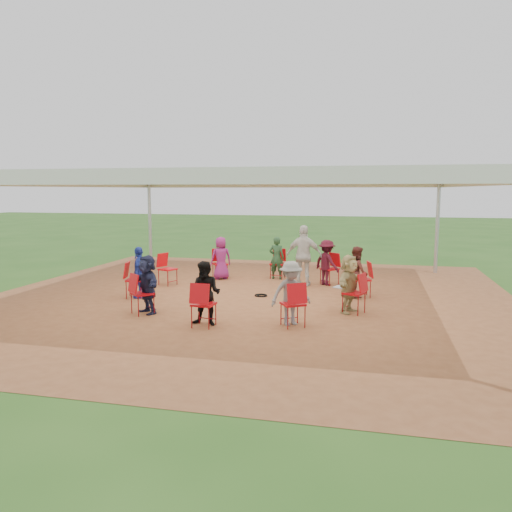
% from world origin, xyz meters
% --- Properties ---
extents(ground, '(80.00, 80.00, 0.00)m').
position_xyz_m(ground, '(0.00, 0.00, 0.00)').
color(ground, '#29541A').
rests_on(ground, ground).
extents(dirt_patch, '(13.00, 13.00, 0.00)m').
position_xyz_m(dirt_patch, '(0.00, 0.00, 0.01)').
color(dirt_patch, brown).
rests_on(dirt_patch, ground).
extents(tent, '(10.33, 10.33, 3.00)m').
position_xyz_m(tent, '(0.00, 0.00, 2.37)').
color(tent, '#B2B2B7').
rests_on(tent, ground).
extents(chair_0, '(0.57, 0.55, 0.90)m').
position_xyz_m(chair_0, '(2.63, -1.06, 0.45)').
color(chair_0, red).
rests_on(chair_0, ground).
extents(chair_1, '(0.53, 0.51, 0.90)m').
position_xyz_m(chair_1, '(2.76, 0.69, 0.45)').
color(chair_1, red).
rests_on(chair_1, ground).
extents(chair_2, '(0.60, 0.61, 0.90)m').
position_xyz_m(chair_2, '(1.83, 2.18, 0.45)').
color(chair_2, red).
rests_on(chair_2, ground).
extents(chair_3, '(0.45, 0.47, 0.90)m').
position_xyz_m(chair_3, '(0.20, 2.83, 0.45)').
color(chair_3, red).
rests_on(chair_3, ground).
extents(chair_4, '(0.59, 0.60, 0.90)m').
position_xyz_m(chair_4, '(-1.51, 2.41, 0.45)').
color(chair_4, red).
rests_on(chair_4, ground).
extents(chair_5, '(0.57, 0.55, 0.90)m').
position_xyz_m(chair_5, '(-2.63, 1.06, 0.45)').
color(chair_5, red).
rests_on(chair_5, ground).
extents(chair_6, '(0.53, 0.51, 0.90)m').
position_xyz_m(chair_6, '(-2.76, -0.69, 0.45)').
color(chair_6, red).
rests_on(chair_6, ground).
extents(chair_7, '(0.60, 0.61, 0.90)m').
position_xyz_m(chair_7, '(-1.83, -2.18, 0.45)').
color(chair_7, red).
rests_on(chair_7, ground).
extents(chair_8, '(0.45, 0.47, 0.90)m').
position_xyz_m(chair_8, '(-0.20, -2.83, 0.45)').
color(chair_8, red).
rests_on(chair_8, ground).
extents(chair_9, '(0.59, 0.60, 0.90)m').
position_xyz_m(chair_9, '(1.51, -2.41, 0.45)').
color(chair_9, red).
rests_on(chair_9, ground).
extents(person_seated_0, '(0.86, 1.27, 1.28)m').
position_xyz_m(person_seated_0, '(2.52, -1.02, 0.65)').
color(person_seated_0, tan).
rests_on(person_seated_0, ground).
extents(person_seated_1, '(0.50, 0.69, 1.28)m').
position_xyz_m(person_seated_1, '(2.64, 0.66, 0.65)').
color(person_seated_1, '#562521').
rests_on(person_seated_1, ground).
extents(person_seated_2, '(0.90, 0.85, 1.28)m').
position_xyz_m(person_seated_2, '(1.75, 2.08, 0.65)').
color(person_seated_2, '#3E0D1A').
rests_on(person_seated_2, ground).
extents(person_seated_3, '(0.49, 0.34, 1.28)m').
position_xyz_m(person_seated_3, '(0.19, 2.71, 0.65)').
color(person_seated_3, '#224629').
rests_on(person_seated_3, ground).
extents(person_seated_4, '(0.72, 0.63, 1.28)m').
position_xyz_m(person_seated_4, '(-1.44, 2.31, 0.65)').
color(person_seated_4, '#811F67').
rests_on(person_seated_4, ground).
extents(person_seated_5, '(0.56, 0.82, 1.28)m').
position_xyz_m(person_seated_5, '(-2.64, -0.66, 0.65)').
color(person_seated_5, '#22359F').
rests_on(person_seated_5, ground).
extents(person_seated_6, '(1.20, 1.11, 1.28)m').
position_xyz_m(person_seated_6, '(-1.75, -2.08, 0.65)').
color(person_seated_6, '#1B203F').
rests_on(person_seated_6, ground).
extents(person_seated_7, '(0.65, 0.40, 1.28)m').
position_xyz_m(person_seated_7, '(-0.19, -2.71, 0.65)').
color(person_seated_7, black).
rests_on(person_seated_7, ground).
extents(person_seated_8, '(0.92, 0.79, 1.28)m').
position_xyz_m(person_seated_8, '(1.44, -2.31, 0.65)').
color(person_seated_8, gray).
rests_on(person_seated_8, ground).
extents(standing_person, '(1.01, 0.54, 1.71)m').
position_xyz_m(standing_person, '(1.14, 1.84, 0.86)').
color(standing_person, silver).
rests_on(standing_person, ground).
extents(cable_coil, '(0.34, 0.34, 0.03)m').
position_xyz_m(cable_coil, '(0.28, 0.20, 0.02)').
color(cable_coil, black).
rests_on(cable_coil, ground).
extents(laptop, '(0.37, 0.41, 0.23)m').
position_xyz_m(laptop, '(2.37, -0.96, 0.61)').
color(laptop, '#B7B7BC').
rests_on(laptop, ground).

